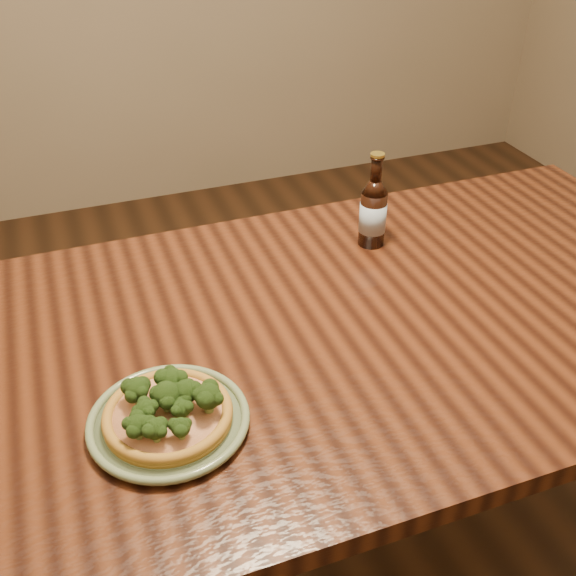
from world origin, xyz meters
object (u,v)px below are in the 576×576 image
object	(u,v)px
pizza	(168,411)
beer_bottle	(373,212)
plate	(169,421)
table	(362,350)

from	to	relation	value
pizza	beer_bottle	size ratio (longest dim) A/B	0.93
plate	pizza	world-z (taller)	pizza
table	pizza	size ratio (longest dim) A/B	7.86
plate	beer_bottle	xyz separation A→B (m)	(0.55, 0.40, 0.07)
table	pizza	xyz separation A→B (m)	(-0.42, -0.16, 0.12)
beer_bottle	pizza	bearing A→B (deg)	-122.39
table	beer_bottle	distance (m)	0.32
plate	beer_bottle	world-z (taller)	beer_bottle
pizza	beer_bottle	world-z (taller)	beer_bottle
plate	beer_bottle	distance (m)	0.68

